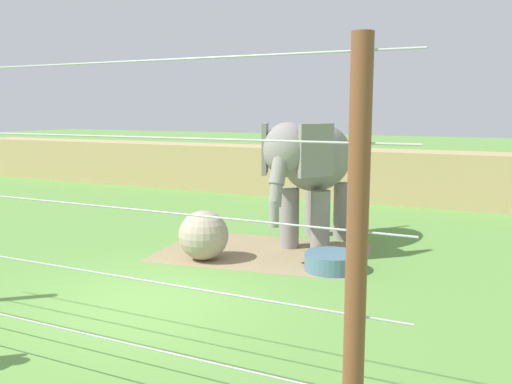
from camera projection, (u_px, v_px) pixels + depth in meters
name	position (u px, v px, depth m)	size (l,w,h in m)	color
ground_plane	(147.00, 303.00, 9.02)	(120.00, 120.00, 0.00)	#609342
dirt_patch	(264.00, 252.00, 12.24)	(4.58, 3.06, 0.01)	#937F5B
embankment_wall	(350.00, 174.00, 19.55)	(36.00, 1.80, 1.77)	tan
elephant	(313.00, 164.00, 12.56)	(1.67, 3.93, 2.91)	gray
enrichment_ball	(204.00, 235.00, 11.56)	(1.06, 1.06, 1.06)	tan
cable_fence	(7.00, 218.00, 6.41)	(9.40, 0.19, 3.79)	brown
water_tub	(332.00, 261.00, 10.84)	(1.10, 1.10, 0.35)	slate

